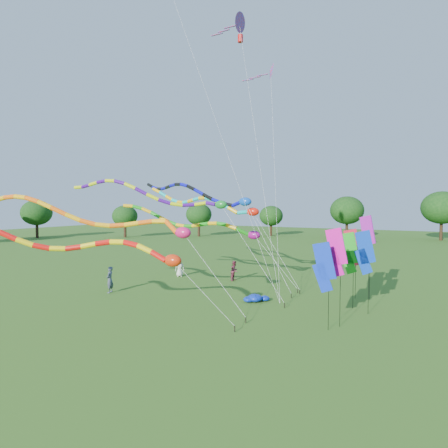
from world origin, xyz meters
The scene contains 20 objects.
ground centered at (0.00, 0.00, 0.00)m, with size 160.00×160.00×0.00m, color #255917.
tree_ring centered at (-0.90, -0.54, 5.64)m, with size 116.62×116.41×9.50m.
tube_kite_red centered at (-4.30, -3.55, 4.03)m, with size 12.08×6.04×6.08m.
tube_kite_orange centered at (-5.61, -1.31, 5.30)m, with size 14.47×4.08×7.27m.
tube_kite_purple centered at (-5.13, 2.58, 6.66)m, with size 14.25×2.94×8.35m.
tube_kite_blue centered at (-6.22, 9.03, 6.97)m, with size 15.85×5.11×8.69m.
tube_kite_cyan centered at (-5.10, 8.95, 6.15)m, with size 14.14×2.34×8.08m.
tube_kite_green centered at (-4.99, 7.58, 4.58)m, with size 14.16×1.59×6.70m.
delta_kite_high_a centered at (-1.74, 7.11, 18.54)m, with size 6.51×3.83×19.41m.
delta_kite_high_c centered at (-0.35, 9.50, 15.81)m, with size 5.11×6.28×16.76m.
banner_pole_red centered at (5.74, 8.54, 3.29)m, with size 1.15×0.32×4.55m.
banner_pole_green centered at (5.99, 6.12, 3.25)m, with size 1.16×0.09×4.51m.
banner_pole_violet centered at (6.62, 8.68, 4.16)m, with size 1.09×0.55×5.43m.
banner_pole_blue_a centered at (5.61, 1.55, 3.06)m, with size 1.16×0.23×4.32m.
banner_pole_magenta_b centered at (5.99, 2.40, 3.70)m, with size 1.16×0.19×4.97m.
banner_pole_blue_b centered at (6.96, 5.24, 3.44)m, with size 1.10×0.53×4.70m.
blue_nylon_heap centered at (0.79, 4.70, 0.21)m, with size 1.51×1.46×0.46m.
person_a centered at (-8.37, 9.28, 0.77)m, with size 0.75×0.49×1.53m, color beige.
person_b centered at (-9.23, 2.18, 0.91)m, with size 0.66×0.43×1.81m, color #3D4556.
person_c centered at (-3.50, 9.95, 0.80)m, with size 0.77×0.60×1.59m, color maroon.
Camera 1 is at (9.93, -16.54, 6.10)m, focal length 30.00 mm.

